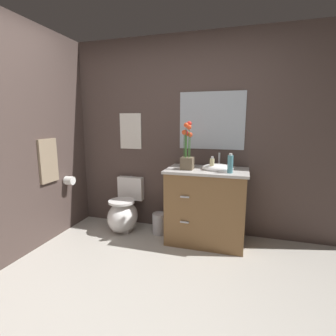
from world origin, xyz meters
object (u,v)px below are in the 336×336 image
Objects in this scene: vanity_cabinet at (206,205)px; hanging_towel at (48,161)px; wall_mirror at (212,121)px; toilet_paper_roll at (70,181)px; flower_vase at (187,153)px; wall_poster at (131,131)px; soap_bottle at (230,164)px; toilet at (124,212)px; lotion_bottle at (212,164)px; trash_bin at (159,223)px.

hanging_towel is (-1.83, -0.45, 0.52)m from vanity_cabinet.
toilet_paper_roll is (-1.77, -0.46, -0.77)m from wall_mirror.
wall_mirror reaches higher than hanging_towel.
flower_vase is 1.60m from toilet_paper_roll.
flower_vase is at bearing 3.73° from toilet_paper_roll.
soap_bottle is at bearing -17.84° from wall_poster.
lotion_bottle reaches higher than toilet.
toilet_paper_roll is at bearing -174.52° from vanity_cabinet.
toilet_paper_roll is (-1.83, -0.11, -0.29)m from lotion_bottle.
flower_vase reaches higher than soap_bottle.
soap_bottle is 1.24m from trash_bin.
soap_bottle is (1.36, -0.17, 0.75)m from toilet.
soap_bottle is at bearing 8.45° from hanging_towel.
toilet_paper_roll reaches higher than toilet.
wall_poster is 4.35× the size of toilet_paper_roll.
soap_bottle is 1.33× the size of lotion_bottle.
lotion_bottle is (0.06, -0.06, 0.51)m from vanity_cabinet.
wall_poster is 0.92× the size of hanging_towel.
trash_bin is 1.30m from toilet_paper_roll.
flower_vase is at bearing -162.96° from vanity_cabinet.
wall_mirror reaches higher than lotion_bottle.
flower_vase is 3.42× the size of lotion_bottle.
vanity_cabinet reaches higher than toilet_paper_roll.
trash_bin is 1.57m from hanging_towel.
vanity_cabinet is 9.77× the size of toilet_paper_roll.
wall_poster reaches higher than toilet_paper_roll.
flower_vase is (0.87, -0.10, 0.84)m from toilet.
toilet is 1.65m from wall_mirror.
soap_bottle reaches higher than lotion_bottle.
hanging_towel is at bearing -171.55° from soap_bottle.
lotion_bottle is 0.34× the size of wall_poster.
lotion_bottle is 0.60m from wall_mirror.
toilet_paper_roll is (-1.55, -0.10, -0.41)m from flower_vase.
trash_bin is (-0.38, 0.12, -0.95)m from flower_vase.
hanging_towel reaches higher than soap_bottle.
toilet_paper_roll is (-0.68, -0.20, 0.44)m from toilet.
toilet is 4.28× the size of lotion_bottle.
wall_poster is at bearing 34.46° from toilet_paper_roll.
toilet is 1.44× the size of wall_poster.
wall_mirror is (1.09, 0.00, 0.14)m from wall_poster.
wall_poster is at bearing 162.89° from lotion_bottle.
flower_vase is 1.15× the size of wall_poster.
wall_mirror is at bearing 121.34° from soap_bottle.
toilet is 1.37m from lotion_bottle.
flower_vase is 0.69× the size of wall_mirror.
wall_mirror reaches higher than wall_poster.
toilet is at bearing 175.64° from lotion_bottle.
toilet reaches higher than trash_bin.
toilet is 0.83m from toilet_paper_roll.
flower_vase is at bearing 171.38° from soap_bottle.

